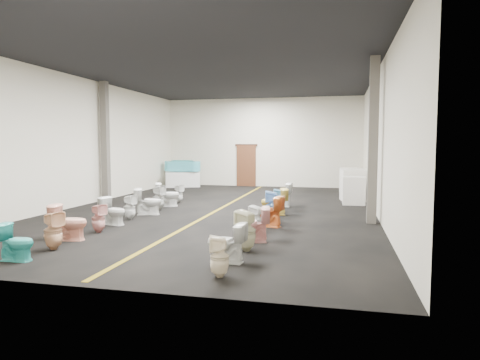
% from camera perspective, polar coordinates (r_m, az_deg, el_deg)
% --- Properties ---
extents(floor, '(16.00, 16.00, 0.00)m').
position_cam_1_polar(floor, '(14.31, -2.75, -3.89)').
color(floor, black).
rests_on(floor, ground).
extents(ceiling, '(16.00, 16.00, 0.00)m').
position_cam_1_polar(ceiling, '(14.34, -2.82, 14.18)').
color(ceiling, black).
rests_on(ceiling, ground).
extents(wall_back, '(10.00, 0.00, 10.00)m').
position_cam_1_polar(wall_back, '(21.96, 2.93, 5.02)').
color(wall_back, beige).
rests_on(wall_back, ground).
extents(wall_front, '(10.00, 0.00, 10.00)m').
position_cam_1_polar(wall_front, '(6.81, -21.51, 5.22)').
color(wall_front, beige).
rests_on(wall_front, ground).
extents(wall_left, '(0.00, 16.00, 16.00)m').
position_cam_1_polar(wall_left, '(16.24, -20.08, 4.82)').
color(wall_left, beige).
rests_on(wall_left, ground).
extents(wall_right, '(0.00, 16.00, 16.00)m').
position_cam_1_polar(wall_right, '(13.66, 17.91, 4.94)').
color(wall_right, beige).
rests_on(wall_right, ground).
extents(aisle_stripe, '(0.12, 15.60, 0.01)m').
position_cam_1_polar(aisle_stripe, '(14.31, -2.75, -3.88)').
color(aisle_stripe, '#7D6512').
rests_on(aisle_stripe, floor).
extents(back_door, '(1.00, 0.10, 2.10)m').
position_cam_1_polar(back_door, '(22.08, 0.84, 1.91)').
color(back_door, '#562D19').
rests_on(back_door, floor).
extents(door_frame, '(1.15, 0.08, 0.10)m').
position_cam_1_polar(door_frame, '(22.06, 0.85, 4.68)').
color(door_frame, '#331C11').
rests_on(door_frame, back_door).
extents(column_left, '(0.25, 0.25, 4.50)m').
position_cam_1_polar(column_left, '(16.96, -17.52, 4.87)').
color(column_left, '#59544C').
rests_on(column_left, floor).
extents(column_right, '(0.25, 0.25, 4.50)m').
position_cam_1_polar(column_right, '(12.15, 17.33, 5.00)').
color(column_right, '#59544C').
rests_on(column_right, floor).
extents(display_table, '(1.90, 1.47, 0.75)m').
position_cam_1_polar(display_table, '(21.92, -7.67, 0.08)').
color(display_table, white).
rests_on(display_table, floor).
extents(bathtub, '(1.86, 0.74, 0.55)m').
position_cam_1_polar(bathtub, '(21.88, -7.69, 1.89)').
color(bathtub, '#44B0C4').
rests_on(bathtub, display_table).
extents(appliance_crate_a, '(0.80, 0.80, 1.00)m').
position_cam_1_polar(appliance_crate_a, '(15.92, 14.93, -1.35)').
color(appliance_crate_a, silver).
rests_on(appliance_crate_a, floor).
extents(appliance_crate_b, '(1.00, 1.00, 1.20)m').
position_cam_1_polar(appliance_crate_b, '(16.92, 14.82, -0.66)').
color(appliance_crate_b, silver).
rests_on(appliance_crate_b, floor).
extents(appliance_crate_c, '(0.86, 0.86, 0.86)m').
position_cam_1_polar(appliance_crate_c, '(18.18, 14.69, -0.83)').
color(appliance_crate_c, silver).
rests_on(appliance_crate_c, floor).
extents(appliance_crate_d, '(1.01, 1.01, 1.12)m').
position_cam_1_polar(appliance_crate_d, '(19.49, 14.59, -0.08)').
color(appliance_crate_d, white).
rests_on(appliance_crate_d, floor).
extents(toilet_left_0, '(0.70, 0.41, 0.70)m').
position_cam_1_polar(toilet_left_0, '(9.01, -27.70, -7.35)').
color(toilet_left_0, teal).
rests_on(toilet_left_0, floor).
extents(toilet_left_1, '(0.46, 0.45, 0.80)m').
position_cam_1_polar(toilet_left_1, '(9.59, -23.65, -6.20)').
color(toilet_left_1, '#DFA87D').
rests_on(toilet_left_1, floor).
extents(toilet_left_2, '(0.87, 0.60, 0.82)m').
position_cam_1_polar(toilet_left_2, '(10.40, -21.84, -5.24)').
color(toilet_left_2, '#F9A98F').
rests_on(toilet_left_2, floor).
extents(toilet_left_3, '(0.41, 0.41, 0.71)m').
position_cam_1_polar(toilet_left_3, '(11.04, -18.35, -4.86)').
color(toilet_left_3, '#E19E97').
rests_on(toilet_left_3, floor).
extents(toilet_left_4, '(0.80, 0.56, 0.74)m').
position_cam_1_polar(toilet_left_4, '(11.99, -16.53, -3.98)').
color(toilet_left_4, white).
rests_on(toilet_left_4, floor).
extents(toilet_left_5, '(0.39, 0.38, 0.72)m').
position_cam_1_polar(toilet_left_5, '(12.65, -14.51, -3.53)').
color(toilet_left_5, silver).
rests_on(toilet_left_5, floor).
extents(toilet_left_6, '(0.89, 0.64, 0.81)m').
position_cam_1_polar(toilet_left_6, '(13.44, -12.14, -2.81)').
color(toilet_left_6, white).
rests_on(toilet_left_6, floor).
extents(toilet_left_7, '(0.45, 0.44, 0.82)m').
position_cam_1_polar(toilet_left_7, '(14.25, -10.83, -2.35)').
color(toilet_left_7, silver).
rests_on(toilet_left_7, floor).
extents(toilet_left_8, '(0.93, 0.75, 0.83)m').
position_cam_1_polar(toilet_left_8, '(15.10, -9.65, -1.92)').
color(toilet_left_8, white).
rests_on(toilet_left_8, floor).
extents(toilet_left_9, '(0.41, 0.41, 0.70)m').
position_cam_1_polar(toilet_left_9, '(15.87, -8.19, -1.81)').
color(toilet_left_9, white).
rests_on(toilet_left_9, floor).
extents(toilet_right_0, '(0.38, 0.38, 0.69)m').
position_cam_1_polar(toilet_right_0, '(7.04, -2.74, -10.16)').
color(toilet_right_0, beige).
rests_on(toilet_right_0, floor).
extents(toilet_right_1, '(0.76, 0.48, 0.74)m').
position_cam_1_polar(toilet_right_1, '(7.88, -1.85, -8.34)').
color(toilet_right_1, silver).
rests_on(toilet_right_1, floor).
extents(toilet_right_2, '(0.50, 0.49, 0.84)m').
position_cam_1_polar(toilet_right_2, '(8.67, 0.86, -6.79)').
color(toilet_right_2, beige).
rests_on(toilet_right_2, floor).
extents(toilet_right_3, '(0.85, 0.59, 0.79)m').
position_cam_1_polar(toilet_right_3, '(9.48, 1.62, -5.94)').
color(toilet_right_3, '#EBA29C').
rests_on(toilet_right_3, floor).
extents(toilet_right_4, '(0.40, 0.40, 0.69)m').
position_cam_1_polar(toilet_right_4, '(10.38, 2.26, -5.29)').
color(toilet_right_4, silver).
rests_on(toilet_right_4, floor).
extents(toilet_right_5, '(0.87, 0.61, 0.81)m').
position_cam_1_polar(toilet_right_5, '(11.26, 3.74, -4.18)').
color(toilet_right_5, orange).
rests_on(toilet_right_5, floor).
extents(toilet_right_6, '(0.44, 0.43, 0.86)m').
position_cam_1_polar(toilet_right_6, '(12.08, 4.36, -3.46)').
color(toilet_right_6, '#7CB1EB').
rests_on(toilet_right_6, floor).
extents(toilet_right_7, '(0.90, 0.68, 0.82)m').
position_cam_1_polar(toilet_right_7, '(13.11, 4.58, -2.90)').
color(toilet_right_7, '#E0C052').
rests_on(toilet_right_7, floor).
extents(toilet_right_8, '(0.34, 0.33, 0.72)m').
position_cam_1_polar(toilet_right_8, '(13.91, 5.22, -2.67)').
color(toilet_right_8, '#75B7DD').
rests_on(toilet_right_8, floor).
extents(toilet_right_9, '(0.84, 0.51, 0.83)m').
position_cam_1_polar(toilet_right_9, '(14.88, 5.36, -1.96)').
color(toilet_right_9, white).
rests_on(toilet_right_9, floor).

